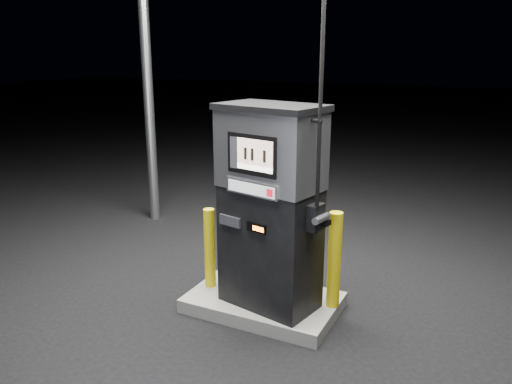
% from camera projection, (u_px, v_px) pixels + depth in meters
% --- Properties ---
extents(ground, '(80.00, 80.00, 0.00)m').
position_uv_depth(ground, '(263.00, 308.00, 5.50)').
color(ground, black).
rests_on(ground, ground).
extents(pump_island, '(1.60, 1.00, 0.15)m').
position_uv_depth(pump_island, '(263.00, 302.00, 5.48)').
color(pump_island, '#61615D').
rests_on(pump_island, ground).
extents(fuel_dispenser, '(1.21, 0.82, 4.36)m').
position_uv_depth(fuel_dispenser, '(270.00, 206.00, 5.03)').
color(fuel_dispenser, black).
rests_on(fuel_dispenser, pump_island).
extents(bollard_left, '(0.14, 0.14, 0.92)m').
position_uv_depth(bollard_left, '(210.00, 248.00, 5.59)').
color(bollard_left, '#DAC00C').
rests_on(bollard_left, pump_island).
extents(bollard_right, '(0.17, 0.17, 1.03)m').
position_uv_depth(bollard_right, '(334.00, 260.00, 5.13)').
color(bollard_right, '#DAC00C').
rests_on(bollard_right, pump_island).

